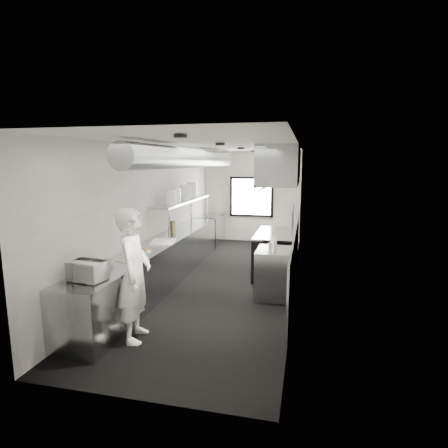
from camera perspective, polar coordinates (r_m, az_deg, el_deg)
The scene contains 35 objects.
floor at distance 7.74m, azimuth -0.29°, elevation -8.86°, with size 3.00×8.00×0.01m, color black.
ceiling at distance 7.34m, azimuth -0.31°, elevation 12.33°, with size 3.00×8.00×0.01m, color silver.
wall_back at distance 11.31m, azimuth 4.36°, elevation 4.30°, with size 3.00×0.02×2.80m, color silver.
wall_front at distance 3.72m, azimuth -14.69°, elevation -7.31°, with size 3.00×0.02×2.80m, color silver.
wall_left at distance 7.89m, azimuth -10.97°, elevation 1.78°, with size 0.02×8.00×2.80m, color silver.
wall_right at distance 7.22m, azimuth 11.37°, elevation 1.04°, with size 0.02×8.00×2.80m, color silver.
wall_cladding at distance 7.68m, azimuth 11.08°, elevation -4.90°, with size 0.03×5.50×1.10m, color #939BA1.
hvac_duct at distance 7.90m, azimuth -4.65°, elevation 10.30°, with size 0.40×0.40×6.40m, color #93969B.
service_window at distance 11.28m, azimuth 4.33°, elevation 4.29°, with size 1.36×0.05×1.25m.
exhaust_hood at distance 7.86m, azimuth 8.80°, elevation 9.06°, with size 0.81×2.20×0.88m.
prep_counter at distance 7.49m, azimuth -9.82°, elevation -6.03°, with size 0.70×6.00×0.90m, color #939BA1.
pass_shelf at distance 8.68m, azimuth -6.46°, elevation 3.51°, with size 0.45×3.00×0.68m.
range at distance 8.11m, azimuth 8.03°, elevation -4.62°, with size 0.88×1.60×0.94m.
bottle_station at distance 6.77m, azimuth 7.93°, elevation -7.71°, with size 0.65×0.80×0.90m, color #939BA1.
far_work_table at distance 10.91m, azimuth -2.32°, elevation -0.92°, with size 0.70×1.20×0.90m, color #939BA1.
notice_sheet_a at distance 6.00m, azimuth 10.80°, elevation 1.25°, with size 0.02×0.28×0.38m, color silver.
notice_sheet_b at distance 5.67m, azimuth 10.65°, elevation 0.24°, with size 0.02×0.28×0.38m, color silver.
line_cook at distance 5.18m, azimuth -13.96°, elevation -7.81°, with size 0.68×0.45×1.87m, color white.
microwave at distance 5.21m, azimuth -20.74°, elevation -6.93°, with size 0.44×0.34×0.27m, color silver.
deli_tub_a at distance 5.84m, azimuth -18.56°, elevation -5.88°, with size 0.13×0.13×0.09m, color #B4BEAF.
deli_tub_b at distance 5.91m, azimuth -17.67°, elevation -5.62°, with size 0.14×0.14×0.10m, color #B4BEAF.
newspaper at distance 6.08m, azimuth -14.18°, elevation -5.46°, with size 0.34×0.42×0.01m, color silver.
small_plate at distance 6.54m, azimuth -12.21°, elevation -4.29°, with size 0.17×0.17×0.01m, color white.
pastry at distance 6.53m, azimuth -12.22°, elevation -3.88°, with size 0.08×0.08×0.08m, color tan.
cutting_board at distance 7.30m, azimuth -9.64°, elevation -2.72°, with size 0.45×0.60×0.02m, color white.
knife_block at distance 8.20m, azimuth -8.23°, elevation -0.48°, with size 0.11×0.24×0.26m, color #533B1D.
plate_stack_a at distance 7.89m, azimuth -8.49°, elevation 4.22°, with size 0.26×0.26×0.31m, color white.
plate_stack_b at distance 8.26m, azimuth -7.67°, elevation 4.51°, with size 0.24×0.24×0.32m, color white.
plate_stack_c at distance 8.81m, azimuth -6.14°, elevation 5.05°, with size 0.26×0.26×0.37m, color white.
plate_stack_d at distance 9.31m, azimuth -5.07°, elevation 5.39°, with size 0.26×0.26×0.40m, color white.
squeeze_bottle_a at distance 6.30m, azimuth 7.26°, elevation -3.85°, with size 0.06×0.06×0.19m, color white.
squeeze_bottle_b at distance 6.47m, azimuth 7.79°, elevation -3.63°, with size 0.05×0.05×0.16m, color white.
squeeze_bottle_c at distance 6.61m, azimuth 7.94°, elevation -3.35°, with size 0.05×0.05×0.16m, color white.
squeeze_bottle_d at distance 6.73m, azimuth 8.04°, elevation -2.98°, with size 0.06×0.06×0.19m, color white.
squeeze_bottle_e at distance 6.95m, azimuth 7.62°, elevation -2.58°, with size 0.06×0.06×0.19m, color white.
Camera 1 is at (1.68, -7.14, 2.47)m, focal length 29.00 mm.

